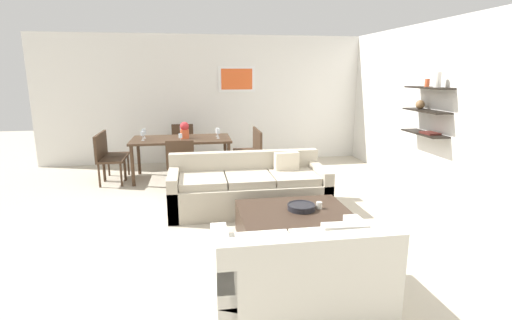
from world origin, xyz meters
The scene contains 22 objects.
ground_plane centered at (0.00, 0.00, 0.00)m, with size 18.00×18.00×0.00m, color #BCB29E.
back_wall_unit centered at (0.30, 3.53, 1.35)m, with size 8.40×0.09×2.70m.
right_wall_shelf_unit centered at (3.03, 0.60, 1.35)m, with size 0.34×8.20×2.70m.
sofa_beige centered at (0.06, 0.34, 0.29)m, with size 2.22×0.90×0.78m.
loveseat_white centered at (0.14, -2.09, 0.29)m, with size 1.41×0.90×0.78m.
coffee_table centered at (0.42, -0.86, 0.19)m, with size 1.26×1.02×0.38m.
decorative_bowl centered at (0.51, -0.83, 0.42)m, with size 0.32×0.32×0.07m.
candle_jar centered at (0.72, -0.83, 0.42)m, with size 0.07×0.07×0.08m, color silver.
dining_table centered at (-0.91, 2.18, 0.68)m, with size 1.78×0.93×0.75m.
dining_chair_right_near centered at (0.39, 1.97, 0.50)m, with size 0.44×0.44×0.88m.
dining_chair_left_near centered at (-2.21, 1.97, 0.50)m, with size 0.44×0.44×0.88m.
dining_chair_foot centered at (-0.91, 1.31, 0.50)m, with size 0.44×0.44×0.88m.
dining_chair_left_far centered at (-2.21, 2.39, 0.50)m, with size 0.44×0.44×0.88m.
dining_chair_head centered at (-0.91, 3.05, 0.50)m, with size 0.44×0.44×0.88m.
dining_chair_right_far centered at (0.39, 2.39, 0.50)m, with size 0.44×0.44×0.88m.
wine_glass_head centered at (-0.91, 2.58, 0.87)m, with size 0.06×0.06×0.18m.
wine_glass_left_far centered at (-1.58, 2.29, 0.87)m, with size 0.07×0.07×0.17m.
wine_glass_left_near centered at (-1.58, 2.06, 0.86)m, with size 0.06×0.06×0.16m.
wine_glass_foot centered at (-0.91, 1.77, 0.85)m, with size 0.06×0.06×0.15m.
wine_glass_right_near centered at (-0.25, 2.06, 0.88)m, with size 0.07×0.07×0.18m.
wine_glass_right_far centered at (-0.25, 2.29, 0.86)m, with size 0.06×0.06×0.16m.
centerpiece_vase centered at (-0.85, 2.17, 0.90)m, with size 0.16×0.16×0.30m.
Camera 1 is at (-0.69, -4.89, 1.93)m, focal length 27.00 mm.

